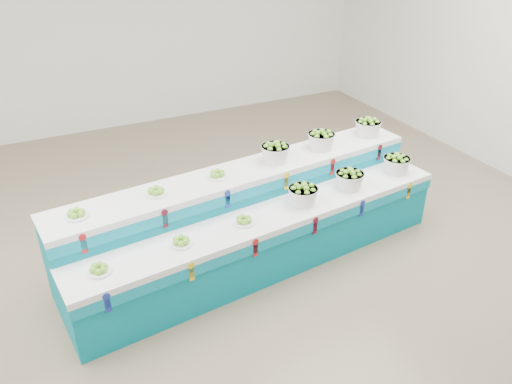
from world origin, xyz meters
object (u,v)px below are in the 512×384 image
Objects in this scene: basket_lower_left at (303,194)px; basket_upper_right at (368,127)px; display_stand at (256,219)px; plate_upper_mid at (156,191)px.

basket_upper_right reaches higher than basket_lower_left.
display_stand is at bearing -165.32° from basket_upper_right.
display_stand is 1.22m from plate_upper_mid.
plate_upper_mid is 2.95m from basket_upper_right.
basket_upper_right is at bearing 27.29° from basket_lower_left.
basket_lower_left is 1.61m from plate_upper_mid.
display_stand reaches higher than basket_lower_left.
basket_lower_left is 1.51× the size of plate_upper_mid.
display_stand is 0.62m from basket_lower_left.
plate_upper_mid reaches higher than display_stand.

